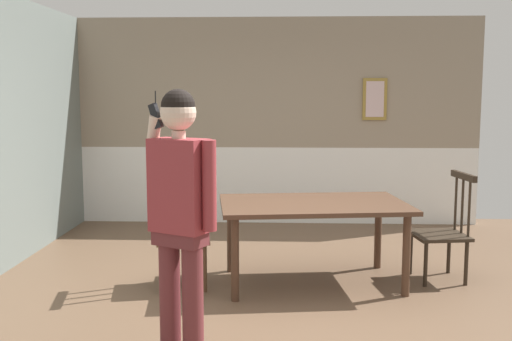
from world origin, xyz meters
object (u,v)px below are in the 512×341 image
dining_table (313,211)px  chair_near_window (443,231)px  person_figure (181,205)px  chair_by_doorway (178,235)px

dining_table → chair_near_window: chair_near_window is taller
chair_near_window → person_figure: bearing=121.2°
dining_table → chair_near_window: size_ratio=1.78×
chair_near_window → person_figure: size_ratio=0.57×
person_figure → chair_by_doorway: bearing=-52.7°
chair_by_doorway → person_figure: person_figure is taller
dining_table → person_figure: size_ratio=1.01×
person_figure → dining_table: bearing=-93.5°
chair_near_window → chair_by_doorway: chair_by_doorway is taller
dining_table → chair_by_doorway: bearing=-172.5°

